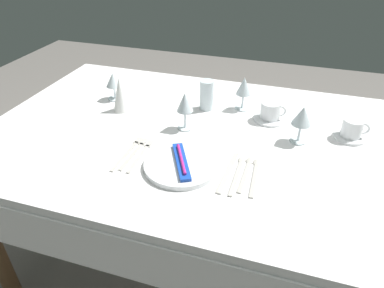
% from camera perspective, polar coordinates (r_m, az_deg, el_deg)
% --- Properties ---
extents(ground_plane, '(6.00, 6.00, 0.00)m').
position_cam_1_polar(ground_plane, '(1.87, 2.19, -18.13)').
color(ground_plane, slate).
extents(dining_table, '(1.80, 1.11, 0.74)m').
position_cam_1_polar(dining_table, '(1.42, 2.75, -1.29)').
color(dining_table, white).
rests_on(dining_table, ground).
extents(dinner_plate, '(0.26, 0.26, 0.02)m').
position_cam_1_polar(dinner_plate, '(1.19, -1.73, -3.44)').
color(dinner_plate, white).
rests_on(dinner_plate, dining_table).
extents(toothbrush_package, '(0.13, 0.20, 0.02)m').
position_cam_1_polar(toothbrush_package, '(1.18, -1.75, -2.79)').
color(toothbrush_package, blue).
rests_on(toothbrush_package, dinner_plate).
extents(fork_outer, '(0.02, 0.21, 0.00)m').
position_cam_1_polar(fork_outer, '(1.27, -8.30, -1.71)').
color(fork_outer, beige).
rests_on(fork_outer, dining_table).
extents(fork_inner, '(0.02, 0.21, 0.00)m').
position_cam_1_polar(fork_inner, '(1.28, -9.35, -1.35)').
color(fork_inner, beige).
rests_on(fork_inner, dining_table).
extents(fork_salad, '(0.02, 0.23, 0.00)m').
position_cam_1_polar(fork_salad, '(1.29, -10.38, -1.29)').
color(fork_salad, beige).
rests_on(fork_salad, dining_table).
extents(dinner_knife, '(0.03, 0.24, 0.00)m').
position_cam_1_polar(dinner_knife, '(1.18, 5.85, -4.68)').
color(dinner_knife, beige).
rests_on(dinner_knife, dining_table).
extents(spoon_soup, '(0.03, 0.22, 0.01)m').
position_cam_1_polar(spoon_soup, '(1.19, 7.62, -4.28)').
color(spoon_soup, beige).
rests_on(spoon_soup, dining_table).
extents(spoon_dessert, '(0.03, 0.20, 0.01)m').
position_cam_1_polar(spoon_dessert, '(1.20, 8.98, -4.15)').
color(spoon_dessert, beige).
rests_on(spoon_dessert, dining_table).
extents(spoon_tea, '(0.03, 0.21, 0.01)m').
position_cam_1_polar(spoon_tea, '(1.19, 10.32, -4.59)').
color(spoon_tea, beige).
rests_on(spoon_tea, dining_table).
extents(saucer_left, '(0.12, 0.12, 0.01)m').
position_cam_1_polar(saucer_left, '(1.48, 24.38, 1.08)').
color(saucer_left, white).
rests_on(saucer_left, dining_table).
extents(coffee_cup_left, '(0.10, 0.08, 0.07)m').
position_cam_1_polar(coffee_cup_left, '(1.47, 24.81, 2.40)').
color(coffee_cup_left, white).
rests_on(coffee_cup_left, saucer_left).
extents(saucer_right, '(0.13, 0.13, 0.01)m').
position_cam_1_polar(saucer_right, '(1.51, 12.51, 4.04)').
color(saucer_right, white).
rests_on(saucer_right, dining_table).
extents(coffee_cup_right, '(0.11, 0.08, 0.07)m').
position_cam_1_polar(coffee_cup_right, '(1.49, 12.76, 5.39)').
color(coffee_cup_right, white).
rests_on(coffee_cup_right, saucer_right).
extents(wine_glass_centre, '(0.07, 0.07, 0.13)m').
position_cam_1_polar(wine_glass_centre, '(1.66, -12.75, 9.95)').
color(wine_glass_centre, silver).
rests_on(wine_glass_centre, dining_table).
extents(wine_glass_left, '(0.07, 0.07, 0.15)m').
position_cam_1_polar(wine_glass_left, '(1.34, 17.62, 4.20)').
color(wine_glass_left, silver).
rests_on(wine_glass_left, dining_table).
extents(wine_glass_right, '(0.06, 0.06, 0.15)m').
position_cam_1_polar(wine_glass_right, '(1.54, 8.47, 9.10)').
color(wine_glass_right, silver).
rests_on(wine_glass_right, dining_table).
extents(wine_glass_far, '(0.07, 0.07, 0.16)m').
position_cam_1_polar(wine_glass_far, '(1.37, -1.17, 6.58)').
color(wine_glass_far, silver).
rests_on(wine_glass_far, dining_table).
extents(drink_tumbler, '(0.06, 0.06, 0.13)m').
position_cam_1_polar(drink_tumbler, '(1.55, 2.43, 7.71)').
color(drink_tumbler, silver).
rests_on(drink_tumbler, dining_table).
extents(napkin_folded, '(0.08, 0.08, 0.15)m').
position_cam_1_polar(napkin_folded, '(1.56, -11.64, 7.99)').
color(napkin_folded, white).
rests_on(napkin_folded, dining_table).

